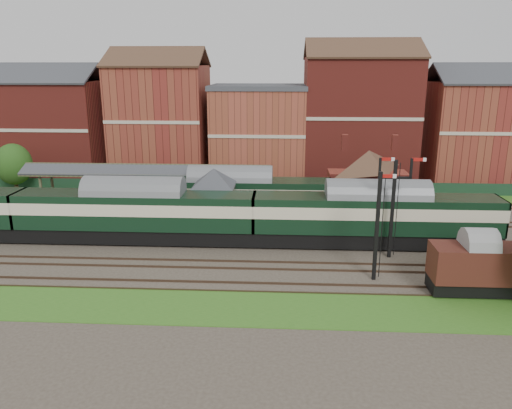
# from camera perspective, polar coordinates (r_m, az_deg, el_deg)

# --- Properties ---
(ground) EXTENTS (160.00, 160.00, 0.00)m
(ground) POSITION_cam_1_polar(r_m,az_deg,el_deg) (43.75, -1.35, -4.48)
(ground) COLOR #473D33
(ground) RESTS_ON ground
(grass_back) EXTENTS (90.00, 4.50, 0.06)m
(grass_back) POSITION_cam_1_polar(r_m,az_deg,el_deg) (58.99, -0.15, 0.90)
(grass_back) COLOR #2D6619
(grass_back) RESTS_ON ground
(grass_front) EXTENTS (90.00, 5.00, 0.06)m
(grass_front) POSITION_cam_1_polar(r_m,az_deg,el_deg) (32.78, -3.01, -11.66)
(grass_front) COLOR #2D6619
(grass_front) RESTS_ON ground
(fence) EXTENTS (90.00, 0.12, 1.50)m
(fence) POSITION_cam_1_polar(r_m,az_deg,el_deg) (60.75, -0.05, 2.04)
(fence) COLOR #193823
(fence) RESTS_ON ground
(platform) EXTENTS (55.00, 3.40, 1.00)m
(platform) POSITION_cam_1_polar(r_m,az_deg,el_deg) (53.39, -5.90, -0.25)
(platform) COLOR #2D2D2D
(platform) RESTS_ON ground
(signal_box) EXTENTS (5.40, 5.40, 6.00)m
(signal_box) POSITION_cam_1_polar(r_m,az_deg,el_deg) (46.19, -4.78, 0.72)
(signal_box) COLOR #687654
(signal_box) RESTS_ON ground
(brick_hut) EXTENTS (3.20, 2.64, 2.94)m
(brick_hut) POSITION_cam_1_polar(r_m,az_deg,el_deg) (46.35, 5.13, -1.81)
(brick_hut) COLOR maroon
(brick_hut) RESTS_ON ground
(station_building) EXTENTS (8.10, 8.10, 5.90)m
(station_building) POSITION_cam_1_polar(r_m,az_deg,el_deg) (52.63, 12.62, 3.10)
(station_building) COLOR maroon
(station_building) RESTS_ON platform
(canopy) EXTENTS (26.00, 3.89, 4.08)m
(canopy) POSITION_cam_1_polar(r_m,az_deg,el_deg) (53.70, -12.38, 4.05)
(canopy) COLOR #494E30
(canopy) RESTS_ON platform
(semaphore_bracket) EXTENTS (3.60, 0.25, 8.18)m
(semaphore_bracket) POSITION_cam_1_polar(r_m,az_deg,el_deg) (40.79, 15.43, 0.27)
(semaphore_bracket) COLOR black
(semaphore_bracket) RESTS_ON ground
(semaphore_siding) EXTENTS (1.23, 0.25, 8.00)m
(semaphore_siding) POSITION_cam_1_polar(r_m,az_deg,el_deg) (36.29, 13.72, -2.29)
(semaphore_siding) COLOR black
(semaphore_siding) RESTS_ON ground
(town_backdrop) EXTENTS (69.00, 10.00, 16.00)m
(town_backdrop) POSITION_cam_1_polar(r_m,az_deg,el_deg) (66.52, 0.14, 8.71)
(town_backdrop) COLOR maroon
(town_backdrop) RESTS_ON ground
(dmu_train) EXTENTS (62.12, 3.26, 4.77)m
(dmu_train) POSITION_cam_1_polar(r_m,az_deg,el_deg) (44.61, -13.61, -0.78)
(dmu_train) COLOR black
(dmu_train) RESTS_ON ground
(platform_railcar) EXTENTS (19.83, 3.12, 4.57)m
(platform_railcar) POSITION_cam_1_polar(r_m,az_deg,el_deg) (49.30, -2.91, 1.07)
(platform_railcar) COLOR black
(platform_railcar) RESTS_ON ground
(goods_van_a) EXTENTS (5.93, 2.57, 3.60)m
(goods_van_a) POSITION_cam_1_polar(r_m,az_deg,el_deg) (36.90, 23.85, -6.40)
(goods_van_a) COLOR black
(goods_van_a) RESTS_ON ground
(tree_back) EXTENTS (4.24, 4.24, 6.19)m
(tree_back) POSITION_cam_1_polar(r_m,az_deg,el_deg) (65.67, -25.97, 4.16)
(tree_back) COLOR #382619
(tree_back) RESTS_ON ground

